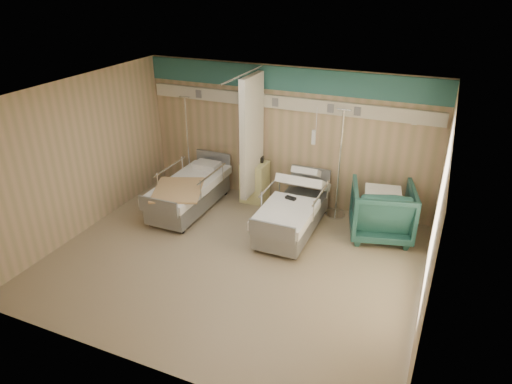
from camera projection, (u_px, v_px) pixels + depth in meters
ground at (233, 260)px, 7.70m from camera, size 6.00×5.00×0.00m
room_walls at (236, 151)px, 7.11m from camera, size 6.04×5.04×2.82m
bed_right at (293, 216)px, 8.43m from camera, size 1.00×2.16×0.63m
bed_left at (189, 195)px, 9.20m from camera, size 1.00×2.16×0.63m
bedside_cabinet at (255, 182)px, 9.53m from camera, size 0.50×0.48×0.85m
visitor_armchair at (382, 211)px, 8.21m from camera, size 1.31×1.34×1.01m
waffle_blanket at (384, 183)px, 7.99m from camera, size 0.71×0.65×0.07m
iv_stand_right at (337, 195)px, 8.92m from camera, size 0.39×0.39×2.17m
iv_stand_left at (190, 171)px, 10.01m from camera, size 0.37×0.37×2.10m
call_remote at (291, 198)px, 8.34m from camera, size 0.21×0.13×0.04m
tan_blanket at (178, 190)px, 8.66m from camera, size 1.22×1.35×0.04m
toiletry_bag at (259, 159)px, 9.37m from camera, size 0.23×0.18×0.11m
white_cup at (252, 159)px, 9.37m from camera, size 0.12×0.12×0.13m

